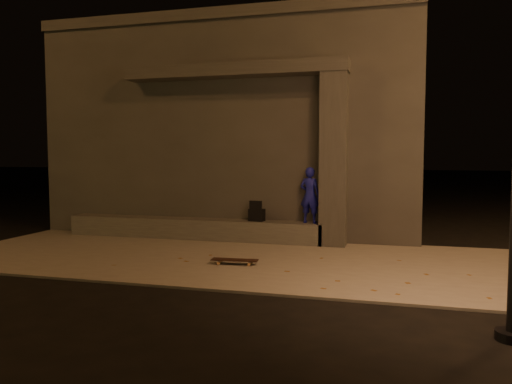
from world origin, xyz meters
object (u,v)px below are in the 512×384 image
(column, at_px, (334,160))
(skateboarder, at_px, (310,195))
(backpack, at_px, (257,214))
(skateboard, at_px, (235,260))

(column, xyz_separation_m, skateboarder, (-0.50, 0.00, -0.75))
(column, relative_size, backpack, 7.86)
(column, height_order, backpack, column)
(backpack, bearing_deg, column, 8.40)
(column, xyz_separation_m, skateboard, (-1.43, -2.35, -1.73))
(column, distance_m, skateboarder, 0.90)
(column, relative_size, skateboarder, 3.00)
(column, height_order, skateboard, column)
(skateboard, bearing_deg, column, 54.08)
(skateboard, bearing_deg, skateboarder, 63.80)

